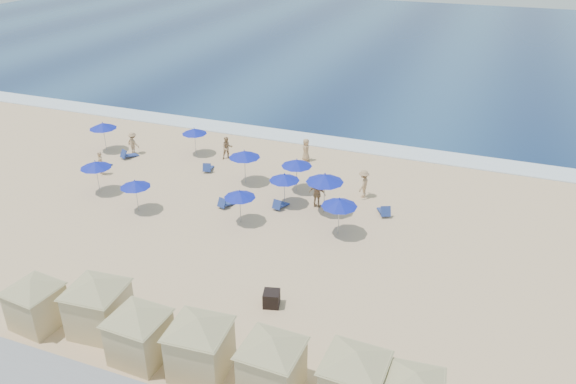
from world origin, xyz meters
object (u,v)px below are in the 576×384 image
(umbrella_7, at_px, (284,177))
(umbrella_8, at_px, (325,178))
(beachgoer_2, at_px, (317,194))
(cabana_1, at_px, (97,298))
(trash_bin, at_px, (271,299))
(cabana_4, at_px, (272,357))
(umbrella_3, at_px, (194,131))
(umbrella_9, at_px, (339,203))
(cabana_5, at_px, (355,372))
(cabana_2, at_px, (138,326))
(cabana_0, at_px, (34,297))
(umbrella_1, at_px, (95,165))
(beachgoer_3, at_px, (364,184))
(beachgoer_4, at_px, (306,150))
(beachgoer_5, at_px, (133,143))
(beachgoer_1, at_px, (227,148))
(umbrella_2, at_px, (135,184))
(umbrella_6, at_px, (297,163))
(beachgoer_0, at_px, (100,163))
(umbrella_5, at_px, (240,194))
(umbrella_4, at_px, (244,154))
(umbrella_0, at_px, (103,126))

(umbrella_7, bearing_deg, umbrella_8, -0.21)
(beachgoer_2, bearing_deg, cabana_1, 75.42)
(trash_bin, height_order, cabana_4, cabana_4)
(umbrella_3, distance_m, umbrella_9, 15.10)
(cabana_5, bearing_deg, umbrella_8, 111.89)
(cabana_2, bearing_deg, umbrella_3, 113.70)
(cabana_0, height_order, cabana_1, cabana_1)
(umbrella_1, height_order, beachgoer_3, umbrella_1)
(trash_bin, relative_size, beachgoer_4, 0.44)
(umbrella_7, height_order, umbrella_9, umbrella_9)
(trash_bin, bearing_deg, umbrella_3, 115.00)
(cabana_0, height_order, cabana_2, cabana_2)
(beachgoer_4, height_order, beachgoer_5, beachgoer_4)
(cabana_2, relative_size, beachgoer_4, 2.63)
(trash_bin, distance_m, umbrella_1, 16.35)
(cabana_4, distance_m, umbrella_9, 11.93)
(cabana_1, height_order, beachgoer_4, cabana_1)
(beachgoer_1, bearing_deg, umbrella_2, -139.07)
(umbrella_6, height_order, beachgoer_0, umbrella_6)
(umbrella_3, bearing_deg, umbrella_2, -82.77)
(umbrella_1, relative_size, beachgoer_5, 1.34)
(umbrella_7, bearing_deg, umbrella_5, -117.97)
(beachgoer_4, bearing_deg, umbrella_9, 9.34)
(beachgoer_0, bearing_deg, beachgoer_3, 37.85)
(umbrella_6, xyz_separation_m, beachgoer_5, (-13.49, 1.47, -1.12))
(cabana_4, bearing_deg, umbrella_5, 120.69)
(trash_bin, distance_m, umbrella_5, 8.12)
(trash_bin, distance_m, beachgoer_1, 17.50)
(umbrella_1, relative_size, beachgoer_1, 1.33)
(beachgoer_4, bearing_deg, beachgoer_5, -94.76)
(umbrella_3, relative_size, beachgoer_3, 1.16)
(cabana_4, relative_size, beachgoer_1, 2.65)
(umbrella_2, xyz_separation_m, umbrella_8, (10.50, 3.92, 0.43))
(cabana_0, bearing_deg, beachgoer_5, 113.07)
(cabana_0, distance_m, umbrella_4, 16.47)
(cabana_2, height_order, umbrella_0, cabana_2)
(umbrella_0, distance_m, umbrella_8, 18.61)
(cabana_0, distance_m, umbrella_6, 17.43)
(cabana_0, bearing_deg, cabana_2, -1.20)
(umbrella_4, xyz_separation_m, beachgoer_5, (-9.89, 1.56, -1.21))
(umbrella_9, distance_m, beachgoer_3, 5.15)
(cabana_0, distance_m, cabana_1, 2.84)
(umbrella_4, bearing_deg, beachgoer_1, 132.46)
(cabana_4, height_order, umbrella_0, cabana_4)
(umbrella_1, bearing_deg, umbrella_8, 10.71)
(trash_bin, xyz_separation_m, cabana_2, (-3.60, -4.98, 1.20))
(cabana_5, relative_size, umbrella_5, 2.17)
(umbrella_4, xyz_separation_m, umbrella_5, (2.01, -4.94, -0.24))
(umbrella_5, bearing_deg, umbrella_1, 178.60)
(cabana_5, relative_size, umbrella_7, 2.13)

